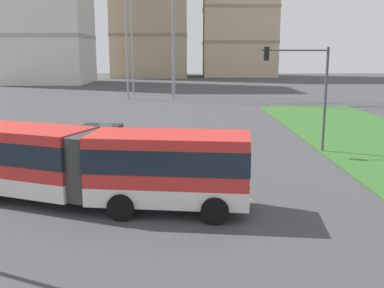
# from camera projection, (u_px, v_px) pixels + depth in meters

# --- Properties ---
(articulated_bus) EXTENTS (11.99, 5.26, 3.00)m
(articulated_bus) POSITION_uv_depth(u_px,v_px,m) (101.00, 165.00, 17.35)
(articulated_bus) COLOR red
(articulated_bus) RESTS_ON ground
(car_maroon_sedan) EXTENTS (4.61, 2.50, 1.58)m
(car_maroon_sedan) POSITION_uv_depth(u_px,v_px,m) (103.00, 138.00, 27.56)
(car_maroon_sedan) COLOR maroon
(car_maroon_sedan) RESTS_ON ground
(traffic_light_far_right) EXTENTS (4.01, 0.28, 6.32)m
(traffic_light_far_right) POSITION_uv_depth(u_px,v_px,m) (305.00, 81.00, 26.23)
(traffic_light_far_right) COLOR #474C51
(traffic_light_far_right) RESTS_ON ground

